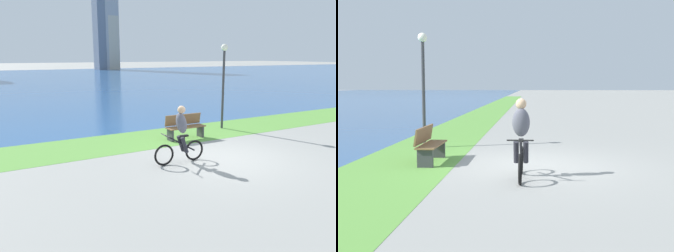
{
  "view_description": "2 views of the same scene",
  "coord_description": "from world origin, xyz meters",
  "views": [
    {
      "loc": [
        -6.02,
        -7.37,
        3.0
      ],
      "look_at": [
        -1.39,
        0.93,
        0.95
      ],
      "focal_mm": 34.87,
      "sensor_mm": 36.0,
      "label": 1
    },
    {
      "loc": [
        -9.54,
        0.04,
        1.91
      ],
      "look_at": [
        -1.13,
        0.58,
        1.06
      ],
      "focal_mm": 43.25,
      "sensor_mm": 36.0,
      "label": 2
    }
  ],
  "objects": [
    {
      "name": "bench_near_path",
      "position": [
        0.24,
        2.57,
        0.45
      ],
      "size": [
        1.5,
        0.47,
        0.9
      ],
      "color": "brown",
      "rests_on": "ground"
    },
    {
      "name": "cyclist_lead",
      "position": [
        -1.35,
        0.26,
        0.83
      ],
      "size": [
        1.61,
        0.52,
        1.65
      ],
      "color": "black",
      "rests_on": "ground"
    },
    {
      "name": "lamppost_tall",
      "position": [
        2.56,
        3.32,
        2.31
      ],
      "size": [
        0.28,
        0.28,
        3.48
      ],
      "color": "#38383D",
      "rests_on": "ground"
    },
    {
      "name": "ground_plane",
      "position": [
        0.0,
        0.0,
        0.0
      ],
      "size": [
        300.0,
        300.0,
        0.0
      ],
      "primitive_type": "plane",
      "color": "gray"
    },
    {
      "name": "grass_strip_bayside",
      "position": [
        0.0,
        3.18,
        0.0
      ],
      "size": [
        120.0,
        2.66,
        0.01
      ],
      "primitive_type": "cube",
      "color": "#59933D",
      "rests_on": "ground"
    }
  ]
}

